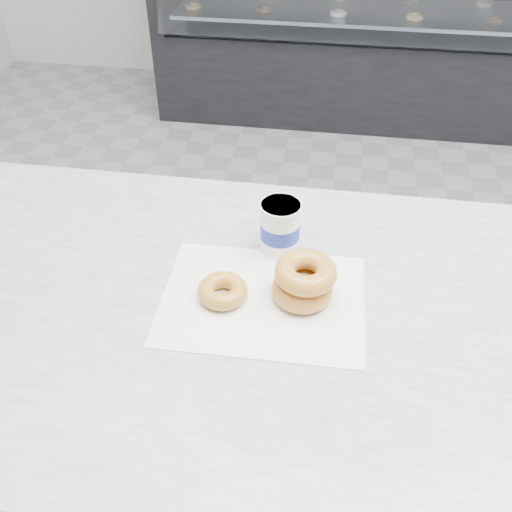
{
  "coord_description": "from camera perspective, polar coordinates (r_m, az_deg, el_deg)",
  "views": [
    {
      "loc": [
        -0.16,
        -1.26,
        1.58
      ],
      "look_at": [
        -0.27,
        -0.52,
        0.95
      ],
      "focal_mm": 40.0,
      "sensor_mm": 36.0,
      "label": 1
    }
  ],
  "objects": [
    {
      "name": "donut_stack",
      "position": [
        0.95,
        4.8,
        -2.51
      ],
      "size": [
        0.15,
        0.15,
        0.07
      ],
      "color": "gold",
      "rests_on": "wax_paper"
    },
    {
      "name": "coffee_cup",
      "position": [
        1.03,
        2.42,
        2.9
      ],
      "size": [
        0.08,
        0.08,
        0.1
      ],
      "rotation": [
        0.0,
        0.0,
        -0.06
      ],
      "color": "white",
      "rests_on": "counter"
    },
    {
      "name": "wax_paper",
      "position": [
        0.96,
        0.69,
        -4.37
      ],
      "size": [
        0.34,
        0.27,
        0.0
      ],
      "primitive_type": "cube",
      "rotation": [
        0.0,
        0.0,
        0.02
      ],
      "color": "white",
      "rests_on": "counter"
    },
    {
      "name": "ground",
      "position": [
        2.02,
        10.07,
        -12.03
      ],
      "size": [
        5.0,
        5.0,
        0.0
      ],
      "primitive_type": "plane",
      "color": "gray",
      "rests_on": "ground"
    },
    {
      "name": "donut_single",
      "position": [
        0.96,
        -3.36,
        -3.49
      ],
      "size": [
        0.1,
        0.1,
        0.03
      ],
      "primitive_type": "torus",
      "rotation": [
        0.0,
        0.0,
        0.13
      ],
      "color": "gold",
      "rests_on": "wax_paper"
    },
    {
      "name": "counter",
      "position": [
        1.31,
        11.98,
        -20.43
      ],
      "size": [
        3.06,
        0.76,
        0.9
      ],
      "color": "#333335",
      "rests_on": "ground"
    },
    {
      "name": "display_case",
      "position": [
        3.55,
        11.64,
        21.57
      ],
      "size": [
        2.4,
        0.74,
        1.25
      ],
      "color": "black",
      "rests_on": "ground"
    }
  ]
}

